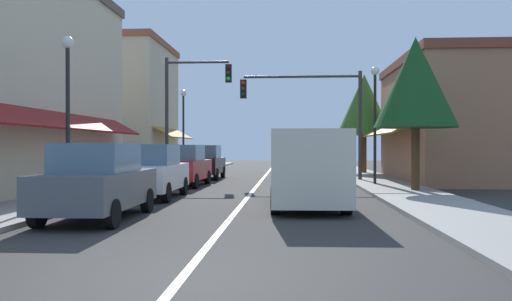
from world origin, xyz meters
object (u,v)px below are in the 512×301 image
object	(u,v)px
parked_car_nearest_left	(98,182)
parked_car_second_left	(151,172)
parked_car_far_left	(205,162)
traffic_signal_mast_arm	(316,105)
traffic_signal_left_corner	(187,99)
street_lamp_left_far	(183,118)
tree_right_far	(364,105)
street_lamp_left_near	(68,92)
tree_right_near	(416,83)
van_in_lane	(307,166)
street_lamp_right_mid	(375,107)
parked_car_third_left	(183,166)

from	to	relation	value
parked_car_nearest_left	parked_car_second_left	distance (m)	4.97
parked_car_nearest_left	parked_car_far_left	distance (m)	15.34
traffic_signal_mast_arm	traffic_signal_left_corner	world-z (taller)	traffic_signal_left_corner
street_lamp_left_far	tree_right_far	world-z (taller)	tree_right_far
traffic_signal_left_corner	street_lamp_left_near	world-z (taller)	traffic_signal_left_corner
tree_right_far	tree_right_near	bearing A→B (deg)	-89.90
tree_right_near	traffic_signal_mast_arm	bearing A→B (deg)	119.05
traffic_signal_left_corner	tree_right_far	bearing A→B (deg)	32.62
van_in_lane	street_lamp_right_mid	distance (m)	8.67
parked_car_nearest_left	traffic_signal_left_corner	world-z (taller)	traffic_signal_left_corner
parked_car_nearest_left	tree_right_near	world-z (taller)	tree_right_near
street_lamp_left_near	van_in_lane	bearing A→B (deg)	-2.94
traffic_signal_left_corner	tree_right_far	size ratio (longest dim) A/B	1.01
parked_car_third_left	traffic_signal_left_corner	size ratio (longest dim) A/B	0.67
parked_car_third_left	tree_right_far	distance (m)	14.05
parked_car_nearest_left	van_in_lane	size ratio (longest dim) A/B	0.79
van_in_lane	street_lamp_left_far	size ratio (longest dim) A/B	1.04
street_lamp_left_far	tree_right_far	xyz separation A→B (m)	(10.83, 1.69, 0.88)
parked_car_second_left	parked_car_third_left	distance (m)	5.23
tree_right_near	parked_car_second_left	bearing A→B (deg)	-164.39
traffic_signal_left_corner	van_in_lane	bearing A→B (deg)	-63.63
parked_car_second_left	street_lamp_right_mid	size ratio (longest dim) A/B	0.81
tree_right_far	street_lamp_left_far	bearing A→B (deg)	-171.11
traffic_signal_mast_arm	parked_car_third_left	bearing A→B (deg)	-150.60
parked_car_second_left	traffic_signal_left_corner	bearing A→B (deg)	93.35
street_lamp_right_mid	street_lamp_left_far	distance (m)	12.79
parked_car_third_left	street_lamp_left_near	world-z (taller)	street_lamp_left_near
parked_car_third_left	van_in_lane	bearing A→B (deg)	-54.24
van_in_lane	tree_right_near	xyz separation A→B (m)	(4.10, 4.73, 2.87)
van_in_lane	street_lamp_right_mid	size ratio (longest dim) A/B	1.03
street_lamp_left_near	tree_right_far	world-z (taller)	tree_right_far
traffic_signal_left_corner	parked_car_third_left	bearing A→B (deg)	-81.19
street_lamp_left_near	traffic_signal_mast_arm	bearing A→B (deg)	52.91
parked_car_third_left	van_in_lane	world-z (taller)	van_in_lane
tree_right_near	tree_right_far	world-z (taller)	tree_right_far
parked_car_far_left	street_lamp_left_far	xyz separation A→B (m)	(-1.81, 3.33, 2.49)
van_in_lane	traffic_signal_mast_arm	distance (m)	11.02
traffic_signal_mast_arm	van_in_lane	bearing A→B (deg)	-94.21
tree_right_far	street_lamp_left_near	bearing A→B (deg)	-122.79
parked_car_third_left	parked_car_far_left	distance (m)	5.14
parked_car_second_left	van_in_lane	world-z (taller)	van_in_lane
tree_right_far	parked_car_far_left	bearing A→B (deg)	-150.86
parked_car_far_left	street_lamp_right_mid	world-z (taller)	street_lamp_right_mid
parked_car_third_left	tree_right_near	world-z (taller)	tree_right_near
parked_car_nearest_left	traffic_signal_left_corner	size ratio (longest dim) A/B	0.66
traffic_signal_left_corner	tree_right_near	size ratio (longest dim) A/B	1.09
traffic_signal_mast_arm	tree_right_far	bearing A→B (deg)	64.50
street_lamp_left_far	parked_car_nearest_left	bearing A→B (deg)	-84.46
parked_car_nearest_left	street_lamp_left_near	xyz separation A→B (m)	(-2.08, 3.15, 2.44)
parked_car_second_left	street_lamp_left_far	xyz separation A→B (m)	(-1.75, 13.70, 2.49)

